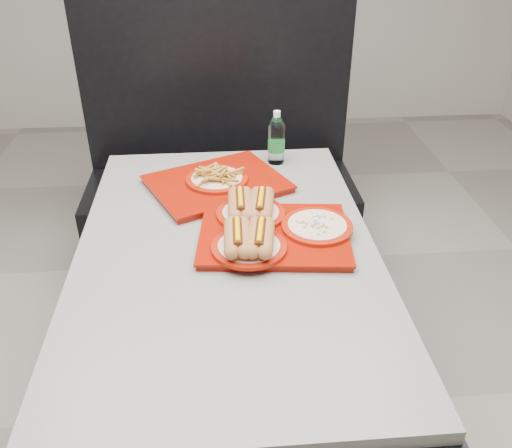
{
  "coord_description": "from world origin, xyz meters",
  "views": [
    {
      "loc": [
        -0.02,
        -1.36,
        1.66
      ],
      "look_at": [
        0.09,
        -0.01,
        0.83
      ],
      "focal_mm": 38.0,
      "sensor_mm": 36.0,
      "label": 1
    }
  ],
  "objects": [
    {
      "name": "diner_table",
      "position": [
        0.0,
        0.0,
        0.58
      ],
      "size": [
        0.92,
        1.42,
        0.75
      ],
      "color": "black",
      "rests_on": "ground"
    },
    {
      "name": "water_bottle",
      "position": [
        0.22,
        0.58,
        0.84
      ],
      "size": [
        0.07,
        0.07,
        0.21
      ],
      "rotation": [
        0.0,
        0.0,
        -0.14
      ],
      "color": "silver",
      "rests_on": "diner_table"
    },
    {
      "name": "tray_far",
      "position": [
        -0.02,
        0.39,
        0.78
      ],
      "size": [
        0.57,
        0.52,
        0.09
      ],
      "rotation": [
        0.0,
        0.0,
        0.43
      ],
      "color": "#800F03",
      "rests_on": "diner_table"
    },
    {
      "name": "ground",
      "position": [
        0.0,
        0.0,
        0.0
      ],
      "size": [
        6.0,
        6.0,
        0.0
      ],
      "primitive_type": "plane",
      "color": "gray",
      "rests_on": "ground"
    },
    {
      "name": "tray_near",
      "position": [
        0.13,
        0.04,
        0.79
      ],
      "size": [
        0.49,
        0.42,
        0.1
      ],
      "rotation": [
        0.0,
        0.0,
        -0.1
      ],
      "color": "#800F03",
      "rests_on": "diner_table"
    },
    {
      "name": "booth_bench",
      "position": [
        0.0,
        1.09,
        0.4
      ],
      "size": [
        1.3,
        0.57,
        1.35
      ],
      "color": "black",
      "rests_on": "ground"
    }
  ]
}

